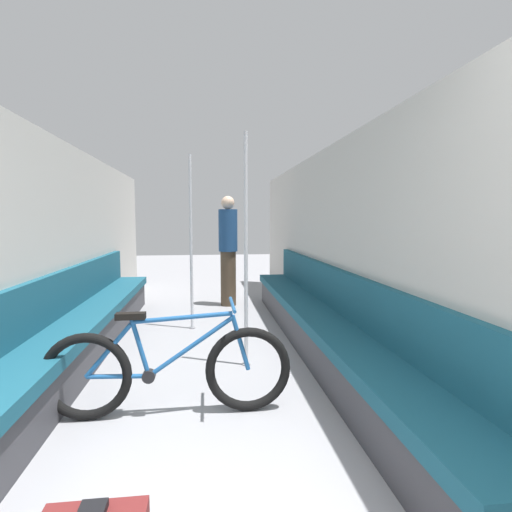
% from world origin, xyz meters
% --- Properties ---
extents(wall_left, '(0.10, 9.50, 2.20)m').
position_xyz_m(wall_left, '(-1.46, 3.15, 1.10)').
color(wall_left, beige).
rests_on(wall_left, ground).
extents(wall_right, '(0.10, 9.50, 2.20)m').
position_xyz_m(wall_right, '(1.46, 3.15, 1.10)').
color(wall_right, beige).
rests_on(wall_right, ground).
extents(bench_seat_row_left, '(0.47, 5.49, 0.88)m').
position_xyz_m(bench_seat_row_left, '(-1.20, 3.24, 0.29)').
color(bench_seat_row_left, '#3D3D42').
rests_on(bench_seat_row_left, ground).
extents(bench_seat_row_right, '(0.47, 5.49, 0.88)m').
position_xyz_m(bench_seat_row_right, '(1.20, 3.24, 0.29)').
color(bench_seat_row_right, '#3D3D42').
rests_on(bench_seat_row_right, ground).
extents(bicycle, '(1.73, 0.46, 0.80)m').
position_xyz_m(bicycle, '(-0.23, 2.15, 0.33)').
color(bicycle, black).
rests_on(bicycle, ground).
extents(grab_pole_near, '(0.08, 0.08, 2.18)m').
position_xyz_m(grab_pole_near, '(-0.15, 4.41, 1.06)').
color(grab_pole_near, gray).
rests_on(grab_pole_near, ground).
extents(grab_pole_far, '(0.08, 0.08, 2.18)m').
position_xyz_m(grab_pole_far, '(0.41, 3.05, 1.06)').
color(grab_pole_far, gray).
rests_on(grab_pole_far, ground).
extents(passenger_standing, '(0.30, 0.30, 1.75)m').
position_xyz_m(passenger_standing, '(0.39, 5.73, 0.91)').
color(passenger_standing, '#473828').
rests_on(passenger_standing, ground).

